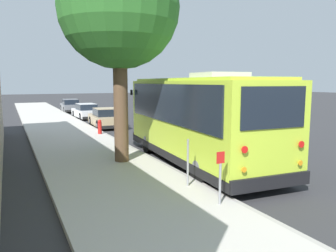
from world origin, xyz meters
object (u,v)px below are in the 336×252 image
parked_sedan_gray (71,106)px  sign_post_near (220,177)px  parked_sedan_tan (106,118)px  fire_hydrant (100,127)px  parked_sedan_white (86,112)px  street_tree (118,1)px  shuttle_bus (197,116)px  sign_post_far (188,163)px

parked_sedan_gray → sign_post_near: size_ratio=3.52×
parked_sedan_tan → sign_post_near: sign_post_near is taller
sign_post_near → fire_hydrant: bearing=-0.8°
parked_sedan_white → street_tree: 17.31m
shuttle_bus → street_tree: size_ratio=1.05×
sign_post_near → fire_hydrant: 11.92m
shuttle_bus → parked_sedan_white: bearing=5.1°
parked_sedan_tan → street_tree: bearing=169.9°
street_tree → sign_post_far: (-3.78, -0.74, -5.08)m
parked_sedan_gray → parked_sedan_white: bearing=-176.5°
street_tree → fire_hydrant: bearing=-7.8°
parked_sedan_gray → street_tree: bearing=177.3°
parked_sedan_white → parked_sedan_gray: (6.89, 0.12, 0.03)m
parked_sedan_white → fire_hydrant: bearing=170.8°
shuttle_bus → parked_sedan_tan: size_ratio=2.07×
street_tree → sign_post_near: size_ratio=6.46×
parked_sedan_tan → sign_post_near: size_ratio=3.28×
shuttle_bus → sign_post_far: shuttle_bus is taller
parked_sedan_gray → sign_post_far: sign_post_far is taller
parked_sedan_white → fire_hydrant: 9.82m
parked_sedan_white → sign_post_far: (-20.09, 1.52, 0.24)m
shuttle_bus → sign_post_near: bearing=159.3°
sign_post_far → parked_sedan_white: bearing=-4.3°
parked_sedan_tan → parked_sedan_gray: (13.00, 0.15, 0.01)m
shuttle_bus → sign_post_near: 4.74m
parked_sedan_white → shuttle_bus: bearing=180.0°
parked_sedan_gray → sign_post_near: bearing=179.7°
parked_sedan_tan → parked_sedan_white: parked_sedan_tan is taller
parked_sedan_white → sign_post_near: bearing=174.6°
shuttle_bus → parked_sedan_tan: bearing=5.7°
parked_sedan_white → sign_post_near: 21.70m
street_tree → sign_post_far: bearing=-169.0°
sign_post_near → parked_sedan_gray: bearing=-2.8°
parked_sedan_white → fire_hydrant: size_ratio=5.28×
shuttle_bus → parked_sedan_gray: size_ratio=1.92×
shuttle_bus → sign_post_far: bearing=148.0°
parked_sedan_white → sign_post_far: size_ratio=3.21×
parked_sedan_white → fire_hydrant: parked_sedan_white is taller
parked_sedan_white → parked_sedan_gray: parked_sedan_gray is taller
shuttle_bus → sign_post_far: size_ratio=6.50×
parked_sedan_tan → parked_sedan_gray: bearing=3.2°
sign_post_near → sign_post_far: size_ratio=0.96×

